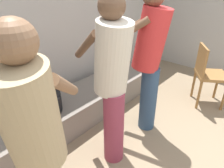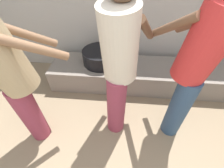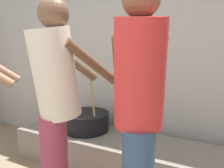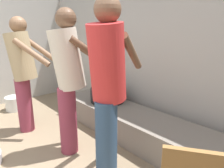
{
  "view_description": "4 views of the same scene",
  "coord_description": "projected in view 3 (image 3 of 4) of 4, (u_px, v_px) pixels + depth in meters",
  "views": [
    {
      "loc": [
        -1.53,
        0.2,
        1.71
      ],
      "look_at": [
        -0.03,
        1.49,
        0.68
      ],
      "focal_mm": 33.25,
      "sensor_mm": 36.0,
      "label": 1
    },
    {
      "loc": [
        -0.26,
        0.2,
        1.69
      ],
      "look_at": [
        -0.35,
        1.31,
        0.64
      ],
      "focal_mm": 24.36,
      "sensor_mm": 36.0,
      "label": 2
    },
    {
      "loc": [
        0.81,
        0.04,
        1.28
      ],
      "look_at": [
        0.05,
        1.49,
        1.02
      ],
      "focal_mm": 36.26,
      "sensor_mm": 36.0,
      "label": 3
    },
    {
      "loc": [
        1.59,
        0.2,
        1.38
      ],
      "look_at": [
        -0.01,
        1.65,
        0.81
      ],
      "focal_mm": 31.78,
      "sensor_mm": 36.0,
      "label": 4
    }
  ],
  "objects": [
    {
      "name": "cooking_pot_main",
      "position": [
        86.0,
        121.0,
        2.57
      ],
      "size": [
        0.52,
        0.52,
        0.66
      ],
      "color": "black",
      "rests_on": "hearth_ledge"
    },
    {
      "name": "cook_in_red_shirt",
      "position": [
        139.0,
        103.0,
        1.35
      ],
      "size": [
        0.57,
        0.75,
        1.66
      ],
      "color": "navy",
      "rests_on": "ground_plane"
    },
    {
      "name": "hearth_ledge",
      "position": [
        133.0,
        157.0,
        2.3
      ],
      "size": [
        2.66,
        0.6,
        0.34
      ],
      "primitive_type": "cube",
      "color": "slate",
      "rests_on": "ground_plane"
    },
    {
      "name": "block_enclosure_rear",
      "position": [
        151.0,
        67.0,
        2.62
      ],
      "size": [
        5.59,
        0.2,
        2.11
      ],
      "primitive_type": "cube",
      "color": "#ADA8A0",
      "rests_on": "ground_plane"
    },
    {
      "name": "cook_in_cream_shirt",
      "position": [
        56.0,
        97.0,
        1.63
      ],
      "size": [
        0.53,
        0.74,
        1.62
      ],
      "color": "#8C3347",
      "rests_on": "ground_plane"
    }
  ]
}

